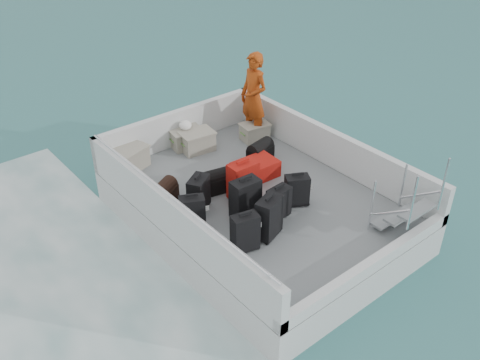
% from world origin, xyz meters
% --- Properties ---
extents(ground, '(160.00, 160.00, 0.00)m').
position_xyz_m(ground, '(0.00, 0.00, 0.00)').
color(ground, '#195754').
rests_on(ground, ground).
extents(ferry_hull, '(3.60, 5.00, 0.60)m').
position_xyz_m(ferry_hull, '(0.00, 0.00, 0.30)').
color(ferry_hull, silver).
rests_on(ferry_hull, ground).
extents(deck, '(3.30, 4.70, 0.02)m').
position_xyz_m(deck, '(0.00, 0.00, 0.61)').
color(deck, slate).
rests_on(deck, ferry_hull).
extents(deck_fittings, '(3.60, 5.00, 0.90)m').
position_xyz_m(deck_fittings, '(0.35, -0.32, 0.99)').
color(deck_fittings, silver).
rests_on(deck_fittings, deck).
extents(suitcase_0, '(0.43, 0.31, 0.61)m').
position_xyz_m(suitcase_0, '(-1.08, -0.96, 0.93)').
color(suitcase_0, black).
rests_on(suitcase_0, deck).
extents(suitcase_1, '(0.45, 0.38, 0.59)m').
position_xyz_m(suitcase_1, '(-1.39, -0.06, 0.91)').
color(suitcase_1, black).
rests_on(suitcase_1, deck).
extents(suitcase_2, '(0.48, 0.43, 0.60)m').
position_xyz_m(suitcase_2, '(-1.00, 0.31, 0.92)').
color(suitcase_2, black).
rests_on(suitcase_2, deck).
extents(suitcase_3, '(0.50, 0.39, 0.67)m').
position_xyz_m(suitcase_3, '(-0.59, -0.93, 0.96)').
color(suitcase_3, black).
rests_on(suitcase_3, deck).
extents(suitcase_4, '(0.48, 0.30, 0.68)m').
position_xyz_m(suitcase_4, '(-0.55, -0.32, 0.96)').
color(suitcase_4, black).
rests_on(suitcase_4, deck).
extents(suitcase_5, '(0.49, 0.30, 0.67)m').
position_xyz_m(suitcase_5, '(-0.24, 0.12, 0.95)').
color(suitcase_5, '#A71A0C').
rests_on(suitcase_5, deck).
extents(suitcase_6, '(0.45, 0.39, 0.54)m').
position_xyz_m(suitcase_6, '(0.32, -0.60, 0.89)').
color(suitcase_6, black).
rests_on(suitcase_6, deck).
extents(suitcase_7, '(0.40, 0.25, 0.54)m').
position_xyz_m(suitcase_7, '(-0.15, -0.67, 0.89)').
color(suitcase_7, black).
rests_on(suitcase_7, deck).
extents(suitcase_8, '(0.81, 0.56, 0.31)m').
position_xyz_m(suitcase_8, '(0.36, 0.49, 0.77)').
color(suitcase_8, '#A71A0C').
rests_on(suitcase_8, deck).
extents(duffel_0, '(0.61, 0.51, 0.32)m').
position_xyz_m(duffel_0, '(-1.38, 0.80, 0.78)').
color(duffel_0, black).
rests_on(duffel_0, deck).
extents(duffel_1, '(0.54, 0.39, 0.32)m').
position_xyz_m(duffel_1, '(-0.46, 0.57, 0.78)').
color(duffel_1, black).
rests_on(duffel_1, deck).
extents(duffel_2, '(0.54, 0.39, 0.32)m').
position_xyz_m(duffel_2, '(0.81, 0.87, 0.78)').
color(duffel_2, black).
rests_on(duffel_2, deck).
extents(crate_0, '(0.74, 0.61, 0.39)m').
position_xyz_m(crate_0, '(-1.24, 2.17, 0.81)').
color(crate_0, '#9B9887').
rests_on(crate_0, deck).
extents(crate_1, '(0.66, 0.50, 0.37)m').
position_xyz_m(crate_1, '(0.12, 1.94, 0.80)').
color(crate_1, '#9B9887').
rests_on(crate_1, deck).
extents(crate_2, '(0.63, 0.48, 0.35)m').
position_xyz_m(crate_2, '(0.04, 2.20, 0.79)').
color(crate_2, '#9B9887').
rests_on(crate_2, deck).
extents(crate_3, '(0.58, 0.44, 0.32)m').
position_xyz_m(crate_3, '(1.28, 1.58, 0.78)').
color(crate_3, '#9B9887').
rests_on(crate_3, deck).
extents(yellow_bag, '(0.28, 0.26, 0.22)m').
position_xyz_m(yellow_bag, '(1.32, 1.58, 0.73)').
color(yellow_bag, yellow).
rests_on(yellow_bag, deck).
extents(white_bag, '(0.24, 0.24, 0.18)m').
position_xyz_m(white_bag, '(0.04, 2.20, 1.06)').
color(white_bag, white).
rests_on(white_bag, crate_2).
extents(passenger, '(0.44, 0.67, 1.78)m').
position_xyz_m(passenger, '(1.30, 1.65, 1.51)').
color(passenger, '#E65315').
rests_on(passenger, deck).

